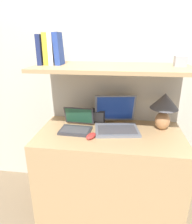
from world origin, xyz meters
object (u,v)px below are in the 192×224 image
at_px(table_lamp, 164,106).
at_px(book_yellow, 48,49).
at_px(book_blue, 59,49).
at_px(laptop_small, 77,126).
at_px(book_white, 53,49).
at_px(shelf_gadget, 180,61).
at_px(laptop_large, 116,122).
at_px(book_navy, 42,50).
at_px(router_box, 99,116).
at_px(computer_mouse, 91,136).

relative_size(table_lamp, book_yellow, 1.33).
height_order(table_lamp, book_blue, book_blue).
bearing_deg(laptop_small, book_white, 164.75).
relative_size(table_lamp, shelf_gadget, 3.87).
bearing_deg(laptop_large, book_navy, -177.57).
xyz_separation_m(router_box, book_yellow, (-0.39, -0.15, 0.60)).
height_order(table_lamp, router_box, table_lamp).
bearing_deg(table_lamp, laptop_small, -170.76).
bearing_deg(table_lamp, book_white, -175.62).
bearing_deg(book_yellow, computer_mouse, -26.19).
height_order(book_yellow, book_blue, book_blue).
xyz_separation_m(laptop_small, book_blue, (-0.13, 0.05, 0.63)).
height_order(book_yellow, book_white, book_white).
bearing_deg(book_white, computer_mouse, -29.05).
xyz_separation_m(laptop_large, book_yellow, (-0.56, -0.03, 0.61)).
xyz_separation_m(laptop_large, book_white, (-0.51, -0.03, 0.61)).
height_order(book_navy, book_white, book_white).
relative_size(computer_mouse, router_box, 1.03).
height_order(computer_mouse, book_blue, book_blue).
bearing_deg(book_blue, laptop_small, -20.02).
bearing_deg(table_lamp, computer_mouse, -156.65).
bearing_deg(shelf_gadget, table_lamp, 130.14).
relative_size(laptop_large, shelf_gadget, 5.00).
bearing_deg(book_navy, laptop_large, 2.43).
bearing_deg(shelf_gadget, laptop_small, -176.44).
relative_size(router_box, book_navy, 0.54).
bearing_deg(book_white, book_blue, 0.00).
xyz_separation_m(laptop_large, laptop_small, (-0.34, -0.07, -0.02)).
distance_m(router_box, book_navy, 0.75).
bearing_deg(book_yellow, shelf_gadget, 0.00).
xyz_separation_m(computer_mouse, book_white, (-0.33, 0.18, 0.65)).
xyz_separation_m(book_white, shelf_gadget, (0.97, 0.00, -0.08)).
distance_m(laptop_small, shelf_gadget, 0.96).
bearing_deg(computer_mouse, table_lamp, 23.35).
bearing_deg(router_box, book_yellow, -158.64).
xyz_separation_m(computer_mouse, shelf_gadget, (0.64, 0.18, 0.57)).
height_order(laptop_large, book_blue, book_blue).
xyz_separation_m(laptop_small, router_box, (0.17, 0.20, 0.02)).
bearing_deg(shelf_gadget, book_white, -180.00).
bearing_deg(shelf_gadget, computer_mouse, -164.18).
distance_m(laptop_small, book_yellow, 0.67).
bearing_deg(book_white, laptop_large, 2.84).
distance_m(laptop_large, laptop_small, 0.34).
distance_m(table_lamp, router_box, 0.59).
height_order(book_yellow, shelf_gadget, book_yellow).
relative_size(laptop_small, book_navy, 1.18).
height_order(computer_mouse, book_white, book_white).
bearing_deg(laptop_small, shelf_gadget, 3.56).
bearing_deg(laptop_small, book_navy, 169.61).
relative_size(book_yellow, book_white, 0.99).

